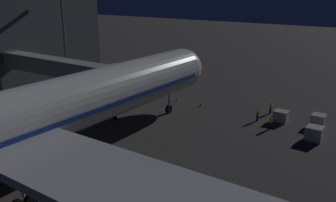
% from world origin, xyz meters
% --- Properties ---
extents(ground_plane, '(320.00, 320.00, 0.00)m').
position_xyz_m(ground_plane, '(0.00, 0.00, 0.00)').
color(ground_plane, '#383533').
extents(jet_bridge, '(25.65, 3.40, 7.55)m').
position_xyz_m(jet_bridge, '(13.55, -10.22, 6.02)').
color(jet_bridge, '#9E9E99').
rests_on(jet_bridge, ground_plane).
extents(apron_floodlight_mast, '(2.90, 0.50, 16.60)m').
position_xyz_m(apron_floodlight_mast, '(25.50, -19.83, 9.72)').
color(apron_floodlight_mast, '#59595E').
rests_on(apron_floodlight_mast, ground_plane).
extents(baggage_container_mid_row, '(1.70, 1.77, 1.64)m').
position_xyz_m(baggage_container_mid_row, '(-19.17, -23.67, 0.82)').
color(baggage_container_mid_row, '#B7BABF').
rests_on(baggage_container_mid_row, ground_plane).
extents(baggage_container_far_row, '(1.84, 1.64, 1.51)m').
position_xyz_m(baggage_container_far_row, '(-14.54, -22.69, 0.76)').
color(baggage_container_far_row, '#B7BABF').
rests_on(baggage_container_far_row, ground_plane).
extents(baggage_container_spare, '(1.90, 1.87, 1.67)m').
position_xyz_m(baggage_container_spare, '(-19.93, -18.68, 0.84)').
color(baggage_container_spare, '#B7BABF').
rests_on(baggage_container_spare, ground_plane).
extents(ground_crew_near_nose_gear, '(0.40, 0.40, 1.82)m').
position_xyz_m(ground_crew_near_nose_gear, '(-12.20, -25.13, 1.00)').
color(ground_crew_near_nose_gear, black).
rests_on(ground_crew_near_nose_gear, ground_plane).
extents(ground_crew_by_belt_loader, '(0.40, 0.40, 1.71)m').
position_xyz_m(ground_crew_by_belt_loader, '(-11.84, -21.02, 0.94)').
color(ground_crew_by_belt_loader, black).
rests_on(ground_crew_by_belt_loader, ground_plane).
extents(ground_crew_marshaller_fwd, '(0.40, 0.40, 1.80)m').
position_xyz_m(ground_crew_marshaller_fwd, '(-14.40, -19.17, 0.99)').
color(ground_crew_marshaller_fwd, black).
rests_on(ground_crew_marshaller_fwd, ground_plane).
extents(traffic_cone_nose_port, '(0.36, 0.36, 0.55)m').
position_xyz_m(traffic_cone_nose_port, '(-2.20, -22.31, 0.28)').
color(traffic_cone_nose_port, orange).
rests_on(traffic_cone_nose_port, ground_plane).
extents(traffic_cone_nose_starboard, '(0.36, 0.36, 0.55)m').
position_xyz_m(traffic_cone_nose_starboard, '(2.20, -22.31, 0.28)').
color(traffic_cone_nose_starboard, orange).
rests_on(traffic_cone_nose_starboard, ground_plane).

